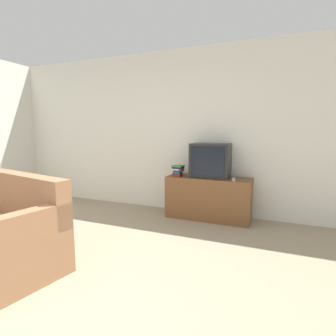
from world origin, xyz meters
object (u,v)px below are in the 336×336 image
Objects in this scene: remote_on_stand at (233,179)px; tv_stand at (208,198)px; book_stack at (178,170)px; television at (210,160)px.

tv_stand is at bearing 167.94° from remote_on_stand.
book_stack is 0.85m from remote_on_stand.
tv_stand is 5.59× the size of book_stack.
tv_stand is at bearing 5.51° from book_stack.
television is at bearing 8.70° from book_stack.
television is (0.01, 0.03, 0.57)m from tv_stand.
television is 2.53× the size of book_stack.
television reaches higher than remote_on_stand.
book_stack reaches higher than tv_stand.
television reaches higher than tv_stand.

